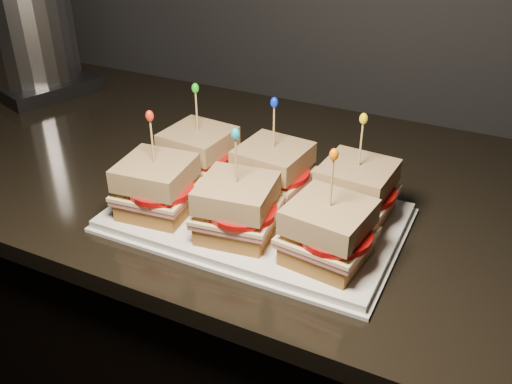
% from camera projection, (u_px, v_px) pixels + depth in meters
% --- Properties ---
extents(cabinet, '(2.13, 0.69, 0.89)m').
position_uv_depth(cabinet, '(234.00, 348.00, 1.31)').
color(cabinet, black).
rests_on(cabinet, ground).
extents(granite_slab, '(2.17, 0.73, 0.03)m').
position_uv_depth(granite_slab, '(229.00, 173.00, 1.07)').
color(granite_slab, black).
rests_on(granite_slab, cabinet).
extents(platter, '(0.44, 0.27, 0.02)m').
position_uv_depth(platter, '(256.00, 217.00, 0.90)').
color(platter, white).
rests_on(platter, granite_slab).
extents(platter_rim, '(0.45, 0.28, 0.01)m').
position_uv_depth(platter_rim, '(256.00, 220.00, 0.90)').
color(platter_rim, white).
rests_on(platter_rim, granite_slab).
extents(sandwich_0_bread_bot, '(0.11, 0.11, 0.03)m').
position_uv_depth(sandwich_0_bread_bot, '(200.00, 169.00, 0.99)').
color(sandwich_0_bread_bot, brown).
rests_on(sandwich_0_bread_bot, platter).
extents(sandwich_0_ham, '(0.12, 0.12, 0.01)m').
position_uv_depth(sandwich_0_ham, '(199.00, 160.00, 0.98)').
color(sandwich_0_ham, '#B25858').
rests_on(sandwich_0_ham, sandwich_0_bread_bot).
extents(sandwich_0_cheese, '(0.12, 0.12, 0.01)m').
position_uv_depth(sandwich_0_cheese, '(199.00, 156.00, 0.97)').
color(sandwich_0_cheese, '#FEE09C').
rests_on(sandwich_0_cheese, sandwich_0_ham).
extents(sandwich_0_tomato, '(0.10, 0.10, 0.01)m').
position_uv_depth(sandwich_0_tomato, '(203.00, 155.00, 0.96)').
color(sandwich_0_tomato, '#AC0B0B').
rests_on(sandwich_0_tomato, sandwich_0_cheese).
extents(sandwich_0_bread_top, '(0.11, 0.11, 0.03)m').
position_uv_depth(sandwich_0_bread_top, '(198.00, 140.00, 0.96)').
color(sandwich_0_bread_top, brown).
rests_on(sandwich_0_bread_top, sandwich_0_tomato).
extents(sandwich_0_pick, '(0.00, 0.00, 0.09)m').
position_uv_depth(sandwich_0_pick, '(197.00, 114.00, 0.94)').
color(sandwich_0_pick, tan).
rests_on(sandwich_0_pick, sandwich_0_bread_top).
extents(sandwich_0_frill, '(0.01, 0.01, 0.02)m').
position_uv_depth(sandwich_0_frill, '(195.00, 88.00, 0.91)').
color(sandwich_0_frill, green).
rests_on(sandwich_0_frill, sandwich_0_pick).
extents(sandwich_1_bread_bot, '(0.11, 0.11, 0.03)m').
position_uv_depth(sandwich_1_bread_bot, '(273.00, 187.00, 0.93)').
color(sandwich_1_bread_bot, brown).
rests_on(sandwich_1_bread_bot, platter).
extents(sandwich_1_ham, '(0.12, 0.12, 0.01)m').
position_uv_depth(sandwich_1_ham, '(273.00, 177.00, 0.93)').
color(sandwich_1_ham, '#B25858').
rests_on(sandwich_1_ham, sandwich_1_bread_bot).
extents(sandwich_1_cheese, '(0.12, 0.12, 0.01)m').
position_uv_depth(sandwich_1_cheese, '(273.00, 173.00, 0.92)').
color(sandwich_1_cheese, '#FEE09C').
rests_on(sandwich_1_cheese, sandwich_1_ham).
extents(sandwich_1_tomato, '(0.10, 0.10, 0.01)m').
position_uv_depth(sandwich_1_tomato, '(278.00, 172.00, 0.91)').
color(sandwich_1_tomato, '#AC0B0B').
rests_on(sandwich_1_tomato, sandwich_1_cheese).
extents(sandwich_1_bread_top, '(0.11, 0.11, 0.03)m').
position_uv_depth(sandwich_1_bread_top, '(273.00, 157.00, 0.91)').
color(sandwich_1_bread_top, brown).
rests_on(sandwich_1_bread_top, sandwich_1_tomato).
extents(sandwich_1_pick, '(0.00, 0.00, 0.09)m').
position_uv_depth(sandwich_1_pick, '(274.00, 130.00, 0.88)').
color(sandwich_1_pick, tan).
rests_on(sandwich_1_pick, sandwich_1_bread_top).
extents(sandwich_1_frill, '(0.01, 0.01, 0.02)m').
position_uv_depth(sandwich_1_frill, '(274.00, 102.00, 0.86)').
color(sandwich_1_frill, '#0722DC').
rests_on(sandwich_1_frill, sandwich_1_pick).
extents(sandwich_2_bread_bot, '(0.11, 0.11, 0.03)m').
position_uv_depth(sandwich_2_bread_bot, '(354.00, 206.00, 0.88)').
color(sandwich_2_bread_bot, brown).
rests_on(sandwich_2_bread_bot, platter).
extents(sandwich_2_ham, '(0.12, 0.11, 0.01)m').
position_uv_depth(sandwich_2_ham, '(355.00, 196.00, 0.87)').
color(sandwich_2_ham, '#B25858').
rests_on(sandwich_2_ham, sandwich_2_bread_bot).
extents(sandwich_2_cheese, '(0.12, 0.12, 0.01)m').
position_uv_depth(sandwich_2_cheese, '(356.00, 193.00, 0.87)').
color(sandwich_2_cheese, '#FEE09C').
rests_on(sandwich_2_cheese, sandwich_2_ham).
extents(sandwich_2_tomato, '(0.10, 0.10, 0.01)m').
position_uv_depth(sandwich_2_tomato, '(363.00, 192.00, 0.86)').
color(sandwich_2_tomato, '#AC0B0B').
rests_on(sandwich_2_tomato, sandwich_2_cheese).
extents(sandwich_2_bread_top, '(0.11, 0.11, 0.03)m').
position_uv_depth(sandwich_2_bread_top, '(358.00, 176.00, 0.85)').
color(sandwich_2_bread_top, brown).
rests_on(sandwich_2_bread_top, sandwich_2_tomato).
extents(sandwich_2_pick, '(0.00, 0.00, 0.09)m').
position_uv_depth(sandwich_2_pick, '(361.00, 147.00, 0.83)').
color(sandwich_2_pick, tan).
rests_on(sandwich_2_pick, sandwich_2_bread_top).
extents(sandwich_2_frill, '(0.01, 0.01, 0.02)m').
position_uv_depth(sandwich_2_frill, '(364.00, 119.00, 0.81)').
color(sandwich_2_frill, yellow).
rests_on(sandwich_2_frill, sandwich_2_pick).
extents(sandwich_3_bread_bot, '(0.11, 0.11, 0.03)m').
position_uv_depth(sandwich_3_bread_bot, '(159.00, 203.00, 0.89)').
color(sandwich_3_bread_bot, brown).
rests_on(sandwich_3_bread_bot, platter).
extents(sandwich_3_ham, '(0.12, 0.12, 0.01)m').
position_uv_depth(sandwich_3_ham, '(157.00, 193.00, 0.88)').
color(sandwich_3_ham, '#B25858').
rests_on(sandwich_3_ham, sandwich_3_bread_bot).
extents(sandwich_3_cheese, '(0.12, 0.12, 0.01)m').
position_uv_depth(sandwich_3_cheese, '(157.00, 189.00, 0.88)').
color(sandwich_3_cheese, '#FEE09C').
rests_on(sandwich_3_cheese, sandwich_3_ham).
extents(sandwich_3_tomato, '(0.10, 0.10, 0.01)m').
position_uv_depth(sandwich_3_tomato, '(161.00, 189.00, 0.86)').
color(sandwich_3_tomato, '#AC0B0B').
rests_on(sandwich_3_tomato, sandwich_3_cheese).
extents(sandwich_3_bread_top, '(0.11, 0.11, 0.03)m').
position_uv_depth(sandwich_3_bread_top, '(155.00, 173.00, 0.86)').
color(sandwich_3_bread_top, brown).
rests_on(sandwich_3_bread_top, sandwich_3_tomato).
extents(sandwich_3_pick, '(0.00, 0.00, 0.09)m').
position_uv_depth(sandwich_3_pick, '(152.00, 144.00, 0.84)').
color(sandwich_3_pick, tan).
rests_on(sandwich_3_pick, sandwich_3_bread_top).
extents(sandwich_3_frill, '(0.01, 0.01, 0.02)m').
position_uv_depth(sandwich_3_frill, '(150.00, 116.00, 0.82)').
color(sandwich_3_frill, red).
rests_on(sandwich_3_frill, sandwich_3_pick).
extents(sandwich_4_bread_bot, '(0.11, 0.11, 0.03)m').
position_uv_depth(sandwich_4_bread_bot, '(237.00, 225.00, 0.84)').
color(sandwich_4_bread_bot, brown).
rests_on(sandwich_4_bread_bot, platter).
extents(sandwich_4_ham, '(0.12, 0.12, 0.01)m').
position_uv_depth(sandwich_4_ham, '(237.00, 215.00, 0.83)').
color(sandwich_4_ham, '#B25858').
rests_on(sandwich_4_ham, sandwich_4_bread_bot).
extents(sandwich_4_cheese, '(0.13, 0.12, 0.01)m').
position_uv_depth(sandwich_4_cheese, '(237.00, 211.00, 0.83)').
color(sandwich_4_cheese, '#FEE09C').
rests_on(sandwich_4_cheese, sandwich_4_ham).
extents(sandwich_4_tomato, '(0.10, 0.10, 0.01)m').
position_uv_depth(sandwich_4_tomato, '(242.00, 210.00, 0.81)').
color(sandwich_4_tomato, '#AC0B0B').
rests_on(sandwich_4_tomato, sandwich_4_cheese).
extents(sandwich_4_bread_top, '(0.12, 0.12, 0.03)m').
position_uv_depth(sandwich_4_bread_top, '(237.00, 193.00, 0.81)').
color(sandwich_4_bread_top, brown).
rests_on(sandwich_4_bread_top, sandwich_4_tomato).
extents(sandwich_4_pick, '(0.00, 0.00, 0.09)m').
position_uv_depth(sandwich_4_pick, '(236.00, 164.00, 0.79)').
color(sandwich_4_pick, tan).
rests_on(sandwich_4_pick, sandwich_4_bread_top).
extents(sandwich_4_frill, '(0.01, 0.01, 0.02)m').
position_uv_depth(sandwich_4_frill, '(235.00, 134.00, 0.76)').
color(sandwich_4_frill, '#10A0C4').
rests_on(sandwich_4_frill, sandwich_4_pick).
extents(sandwich_5_bread_bot, '(0.11, 0.11, 0.03)m').
position_uv_depth(sandwich_5_bread_bot, '(327.00, 250.00, 0.79)').
color(sandwich_5_bread_bot, brown).
rests_on(sandwich_5_bread_bot, platter).
extents(sandwich_5_ham, '(0.12, 0.12, 0.01)m').
position_uv_depth(sandwich_5_ham, '(327.00, 239.00, 0.78)').
color(sandwich_5_ham, '#B25858').
rests_on(sandwich_5_ham, sandwich_5_bread_bot).
extents(sandwich_5_cheese, '(0.13, 0.12, 0.01)m').
position_uv_depth(sandwich_5_cheese, '(328.00, 235.00, 0.77)').
color(sandwich_5_cheese, '#FEE09C').
rests_on(sandwich_5_cheese, sandwich_5_ham).
extents(sandwich_5_tomato, '(0.10, 0.10, 0.01)m').
position_uv_depth(sandwich_5_tomato, '(335.00, 235.00, 0.76)').
color(sandwich_5_tomato, '#AC0B0B').
rests_on(sandwich_5_tomato, sandwich_5_cheese).
extents(sandwich_5_bread_top, '(0.11, 0.11, 0.03)m').
position_uv_depth(sandwich_5_bread_top, '(329.00, 217.00, 0.76)').
color(sandwich_5_bread_top, brown).
rests_on(sandwich_5_bread_top, sandwich_5_tomato).
extents(sandwich_5_pick, '(0.00, 0.00, 0.09)m').
position_uv_depth(sandwich_5_pick, '(332.00, 186.00, 0.73)').
color(sandwich_5_pick, tan).
rests_on(sandwich_5_pick, sandwich_5_bread_top).
extents(sandwich_5_frill, '(0.01, 0.01, 0.02)m').
position_uv_depth(sandwich_5_frill, '(334.00, 155.00, 0.71)').
color(sandwich_5_frill, orange).
rests_on(sandwich_5_frill, sandwich_5_pick).
extents(appliance_base, '(0.32, 0.30, 0.03)m').
position_uv_depth(appliance_base, '(36.00, 81.00, 1.41)').
color(appliance_base, '#262628').
rests_on(appliance_base, granite_slab).
extents(appliance_body, '(0.22, 0.22, 0.29)m').
position_uv_depth(appliance_body, '(23.00, 15.00, 1.33)').
color(appliance_body, silver).
rests_on(appliance_body, appliance_base).
extents(appliance, '(0.27, 0.22, 0.34)m').
position_uv_depth(appliance, '(23.00, 17.00, 1.34)').
color(appliance, silver).
rests_on(appliance, granite_slab).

